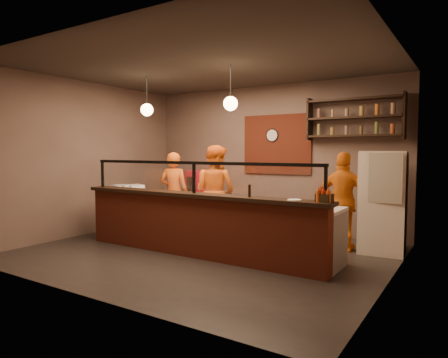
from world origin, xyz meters
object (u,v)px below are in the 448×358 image
Objects in this scene: cook_right at (344,202)px; pepper_mill at (249,191)px; pizza_dough at (233,200)px; wall_clock at (272,135)px; fridge at (383,202)px; red_cooler at (200,197)px; cook_left at (174,193)px; cook_mid at (215,192)px; condiment_caddy at (324,198)px.

pepper_mill is (-0.94, -1.72, 0.28)m from cook_right.
wall_clock is at bearing 98.02° from pizza_dough.
fridge is 1.36× the size of red_cooler.
wall_clock reaches higher than pizza_dough.
red_cooler is at bearing -98.20° from cook_left.
wall_clock is 3.07m from pepper_mill.
wall_clock reaches higher than pepper_mill.
cook_right is at bearing 61.44° from pepper_mill.
cook_mid reaches higher than pizza_dough.
pepper_mill reaches higher than pizza_dough.
cook_mid is 3.00m from condiment_caddy.
cook_left is at bearing -137.93° from wall_clock.
condiment_caddy is (1.79, -0.56, 0.21)m from pizza_dough.
cook_left is 0.99× the size of fridge.
cook_mid is at bearing 138.84° from pizza_dough.
condiment_caddy is (3.71, -1.29, 0.25)m from cook_left.
pizza_dough is at bearing 143.49° from cook_left.
cook_left is 3.66× the size of pizza_dough.
pepper_mill is at bearing 142.91° from cook_mid.
cook_right reaches higher than condiment_caddy.
fridge is 1.97m from condiment_caddy.
cook_mid reaches higher than red_cooler.
wall_clock is 1.60× the size of pepper_mill.
wall_clock is 0.17× the size of cook_right.
condiment_caddy is at bearing -106.15° from fridge.
cook_mid is at bearing 6.25° from cook_right.
cook_left is 3.94m from condiment_caddy.
cook_left is at bearing 152.85° from pepper_mill.
cook_left is at bearing 160.82° from condiment_caddy.
cook_right is (2.47, 0.36, -0.07)m from cook_mid.
pepper_mill is at bearing 59.31° from cook_right.
cook_mid is (1.03, 0.05, 0.07)m from cook_left.
fridge is 3.70× the size of pizza_dough.
wall_clock is at bearing -153.54° from cook_left.
cook_right is 9.26× the size of pepper_mill.
fridge is at bearing -18.45° from wall_clock.
condiment_caddy is at bearing 145.21° from cook_left.
cook_left is at bearing -175.76° from fridge.
cook_mid is at bearing -112.56° from wall_clock.
fridge is at bearing 13.75° from red_cooler.
cook_mid is 9.96× the size of pepper_mill.
red_cooler is at bearing 137.79° from pepper_mill.
red_cooler is 6.89× the size of pepper_mill.
cook_right is 1.73m from condiment_caddy.
pizza_dough is at bearing 33.82° from cook_right.
cook_left is 4.16m from fridge.
cook_right is 1.95m from pizza_dough.
wall_clock reaches higher than cook_left.
cook_mid is 2.50m from cook_right.
fridge reaches higher than pepper_mill.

